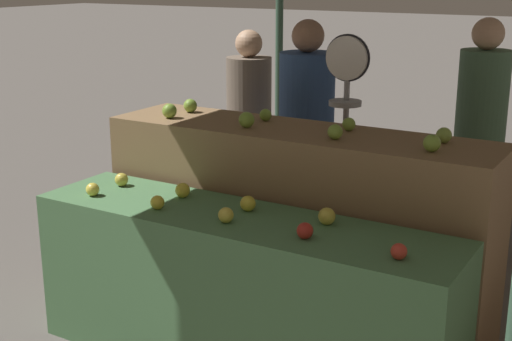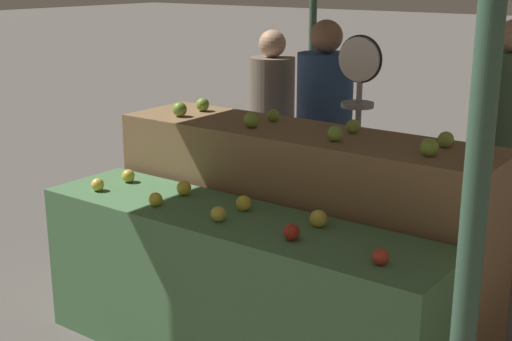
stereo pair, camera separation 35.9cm
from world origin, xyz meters
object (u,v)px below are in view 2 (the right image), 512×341
Objects in this scene: produce_scale at (358,108)px; person_customer_left at (272,117)px; person_customer_right at (506,125)px; person_vendor_at_scale at (324,126)px.

person_customer_left is (-1.06, 0.60, -0.28)m from produce_scale.
person_customer_right is at bearing -158.36° from person_customer_left.
produce_scale is 0.97× the size of person_vendor_at_scale.
person_customer_right is (1.00, 0.72, 0.01)m from person_vendor_at_scale.
person_customer_right reaches higher than produce_scale.
produce_scale is at bearing 43.29° from person_customer_right.
person_customer_left is at bearing 150.40° from produce_scale.
person_customer_right reaches higher than person_customer_left.
person_customer_right reaches higher than person_vendor_at_scale.
person_customer_right is at bearing -116.38° from person_vendor_at_scale.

